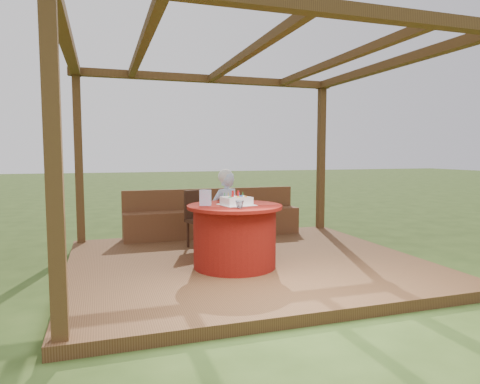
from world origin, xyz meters
name	(u,v)px	position (x,y,z in m)	size (l,w,h in m)	color
ground	(246,268)	(0.00, 0.00, 0.00)	(60.00, 60.00, 0.00)	#2C4316
deck	(246,264)	(0.00, 0.00, 0.06)	(4.50, 4.00, 0.12)	brown
pergola	(246,85)	(0.00, 0.00, 2.41)	(4.50, 4.00, 2.72)	brown
bench	(213,220)	(0.00, 1.72, 0.38)	(3.00, 0.42, 0.80)	brown
table	(235,236)	(-0.25, -0.30, 0.51)	(1.17, 1.17, 0.77)	maroon
chair	(200,216)	(-0.40, 0.96, 0.59)	(0.52, 0.52, 0.85)	#351D11
elderly_woman	(226,211)	(-0.16, 0.42, 0.73)	(0.48, 0.38, 1.19)	#A3C7F2
birthday_cake	(236,201)	(-0.23, -0.30, 0.95)	(0.44, 0.44, 0.18)	white
gift_bag	(205,198)	(-0.60, -0.23, 0.99)	(0.13, 0.09, 0.19)	#E292C3
drinking_glass	(240,204)	(-0.29, -0.62, 0.94)	(0.10, 0.10, 0.09)	white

